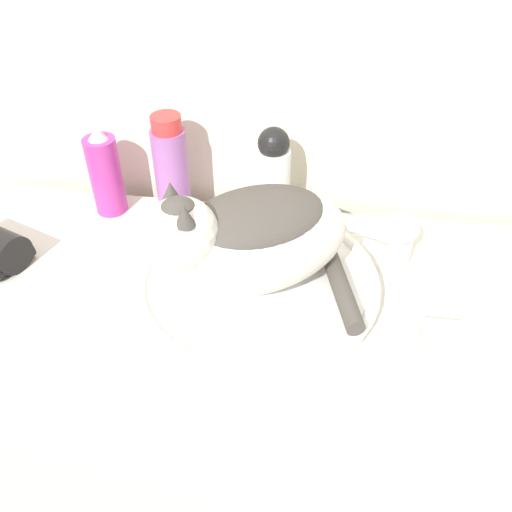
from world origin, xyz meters
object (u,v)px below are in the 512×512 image
mouthwash_bottle (172,170)px  faucet (393,237)px  cat (248,236)px  spray_bottle_trigger (105,174)px  lotion_bottle_white (273,179)px  soap_bar (442,335)px

mouthwash_bottle → faucet: bearing=-15.0°
cat → spray_bottle_trigger: 0.37m
faucet → mouthwash_bottle: (-0.40, 0.11, 0.03)m
cat → spray_bottle_trigger: (-0.31, 0.21, -0.05)m
cat → lotion_bottle_white: cat is taller
mouthwash_bottle → lotion_bottle_white: size_ratio=1.05×
cat → faucet: bearing=172.7°
mouthwash_bottle → lotion_bottle_white: mouthwash_bottle is taller
spray_bottle_trigger → mouthwash_bottle: bearing=-0.0°
cat → soap_bar: bearing=139.0°
faucet → soap_bar: faucet is taller
faucet → spray_bottle_trigger: spray_bottle_trigger is taller
lotion_bottle_white → faucet: bearing=-26.9°
spray_bottle_trigger → lotion_bottle_white: (0.32, -0.00, 0.02)m
cat → soap_bar: cat is taller
cat → lotion_bottle_white: bearing=-125.3°
cat → spray_bottle_trigger: bearing=-66.4°
faucet → lotion_bottle_white: 0.24m
spray_bottle_trigger → mouthwash_bottle: (0.13, -0.00, 0.02)m
cat → soap_bar: (0.30, -0.05, -0.12)m
cat → mouthwash_bottle: cat is taller
spray_bottle_trigger → soap_bar: bearing=-23.2°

